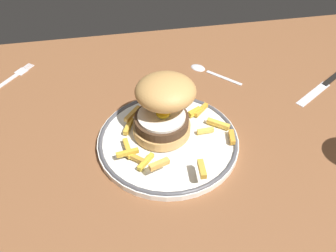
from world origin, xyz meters
TOP-DOWN VIEW (x-y plane):
  - ground_plane at (0.00, 0.00)cm, footprint 112.24×89.24cm
  - dinner_plate at (-4.76, 2.32)cm, footprint 26.36×26.36cm
  - burger at (-5.01, 5.08)cm, footprint 12.26×12.84cm
  - fries_pile at (-4.55, 1.22)cm, footprint 22.16×20.69cm
  - fork at (-36.48, 28.67)cm, footprint 10.21×12.00cm
  - knife at (33.11, 14.18)cm, footprint 15.88×11.12cm
  - spoon at (7.63, 24.45)cm, footprint 10.53×10.69cm

SIDE VIEW (x-z plane):
  - ground_plane at x=0.00cm, z-range -4.00..0.00cm
  - fork at x=-36.48cm, z-range 0.00..0.36cm
  - knife at x=33.11cm, z-range -0.09..0.61cm
  - spoon at x=7.63cm, z-range -0.09..0.81cm
  - dinner_plate at x=-4.76cm, z-range 0.04..1.64cm
  - fries_pile at x=-4.55cm, z-range 1.00..3.99cm
  - burger at x=-5.01cm, z-range 1.65..13.15cm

